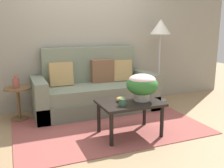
{
  "coord_description": "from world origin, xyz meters",
  "views": [
    {
      "loc": [
        -1.31,
        -3.41,
        1.45
      ],
      "look_at": [
        0.12,
        0.1,
        0.61
      ],
      "focal_mm": 40.56,
      "sensor_mm": 36.0,
      "label": 1
    }
  ],
  "objects_px": {
    "side_table": "(18,97)",
    "potted_plant": "(142,84)",
    "couch": "(95,91)",
    "table_vase": "(16,83)",
    "snack_bowl": "(121,99)",
    "floor_lamp": "(160,33)",
    "coffee_table": "(130,107)",
    "coffee_mug": "(123,102)"
  },
  "relations": [
    {
      "from": "side_table",
      "to": "floor_lamp",
      "type": "xyz_separation_m",
      "value": [
        2.64,
        0.07,
        0.99
      ]
    },
    {
      "from": "couch",
      "to": "table_vase",
      "type": "xyz_separation_m",
      "value": [
        -1.3,
        -0.01,
        0.27
      ]
    },
    {
      "from": "couch",
      "to": "potted_plant",
      "type": "bearing_deg",
      "value": -77.53
    },
    {
      "from": "coffee_table",
      "to": "table_vase",
      "type": "relative_size",
      "value": 4.13
    },
    {
      "from": "side_table",
      "to": "snack_bowl",
      "type": "bearing_deg",
      "value": -42.41
    },
    {
      "from": "coffee_table",
      "to": "snack_bowl",
      "type": "distance_m",
      "value": 0.16
    },
    {
      "from": "couch",
      "to": "snack_bowl",
      "type": "height_order",
      "value": "couch"
    },
    {
      "from": "side_table",
      "to": "snack_bowl",
      "type": "relative_size",
      "value": 4.28
    },
    {
      "from": "floor_lamp",
      "to": "potted_plant",
      "type": "distance_m",
      "value": 1.81
    },
    {
      "from": "coffee_mug",
      "to": "floor_lamp",
      "type": "bearing_deg",
      "value": 44.45
    },
    {
      "from": "couch",
      "to": "table_vase",
      "type": "bearing_deg",
      "value": -179.64
    },
    {
      "from": "couch",
      "to": "table_vase",
      "type": "height_order",
      "value": "couch"
    },
    {
      "from": "potted_plant",
      "to": "table_vase",
      "type": "distance_m",
      "value": 1.98
    },
    {
      "from": "coffee_mug",
      "to": "snack_bowl",
      "type": "relative_size",
      "value": 1.1
    },
    {
      "from": "coffee_mug",
      "to": "couch",
      "type": "bearing_deg",
      "value": 86.97
    },
    {
      "from": "coffee_mug",
      "to": "potted_plant",
      "type": "bearing_deg",
      "value": 17.91
    },
    {
      "from": "potted_plant",
      "to": "snack_bowl",
      "type": "relative_size",
      "value": 3.45
    },
    {
      "from": "floor_lamp",
      "to": "coffee_mug",
      "type": "bearing_deg",
      "value": -135.55
    },
    {
      "from": "side_table",
      "to": "potted_plant",
      "type": "bearing_deg",
      "value": -38.14
    },
    {
      "from": "potted_plant",
      "to": "coffee_table",
      "type": "bearing_deg",
      "value": 177.68
    },
    {
      "from": "couch",
      "to": "snack_bowl",
      "type": "relative_size",
      "value": 17.13
    },
    {
      "from": "potted_plant",
      "to": "table_vase",
      "type": "relative_size",
      "value": 2.11
    },
    {
      "from": "floor_lamp",
      "to": "snack_bowl",
      "type": "distance_m",
      "value": 2.03
    },
    {
      "from": "couch",
      "to": "table_vase",
      "type": "relative_size",
      "value": 10.46
    },
    {
      "from": "potted_plant",
      "to": "side_table",
      "type": "bearing_deg",
      "value": 141.86
    },
    {
      "from": "coffee_table",
      "to": "coffee_mug",
      "type": "relative_size",
      "value": 6.16
    },
    {
      "from": "floor_lamp",
      "to": "coffee_mug",
      "type": "height_order",
      "value": "floor_lamp"
    },
    {
      "from": "coffee_table",
      "to": "side_table",
      "type": "distance_m",
      "value": 1.84
    },
    {
      "from": "floor_lamp",
      "to": "potted_plant",
      "type": "relative_size",
      "value": 3.76
    },
    {
      "from": "side_table",
      "to": "potted_plant",
      "type": "xyz_separation_m",
      "value": [
        1.56,
        -1.22,
        0.34
      ]
    },
    {
      "from": "coffee_table",
      "to": "side_table",
      "type": "relative_size",
      "value": 1.58
    },
    {
      "from": "floor_lamp",
      "to": "coffee_mug",
      "type": "relative_size",
      "value": 11.85
    },
    {
      "from": "table_vase",
      "to": "potted_plant",
      "type": "bearing_deg",
      "value": -37.53
    },
    {
      "from": "coffee_table",
      "to": "table_vase",
      "type": "distance_m",
      "value": 1.85
    },
    {
      "from": "coffee_table",
      "to": "floor_lamp",
      "type": "bearing_deg",
      "value": 45.41
    },
    {
      "from": "coffee_table",
      "to": "floor_lamp",
      "type": "xyz_separation_m",
      "value": [
        1.26,
        1.28,
        0.95
      ]
    },
    {
      "from": "table_vase",
      "to": "floor_lamp",
      "type": "bearing_deg",
      "value": 1.78
    },
    {
      "from": "couch",
      "to": "side_table",
      "type": "relative_size",
      "value": 4.01
    },
    {
      "from": "floor_lamp",
      "to": "table_vase",
      "type": "bearing_deg",
      "value": -178.22
    },
    {
      "from": "coffee_table",
      "to": "table_vase",
      "type": "bearing_deg",
      "value": 139.29
    },
    {
      "from": "coffee_table",
      "to": "floor_lamp",
      "type": "distance_m",
      "value": 2.03
    },
    {
      "from": "coffee_table",
      "to": "couch",
      "type": "bearing_deg",
      "value": 94.36
    }
  ]
}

